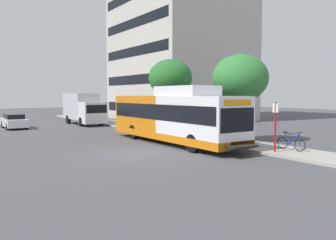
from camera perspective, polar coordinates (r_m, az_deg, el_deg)
The scene contains 11 objects.
ground_plane at distance 25.57m, azimuth -14.29°, elevation -2.91°, with size 120.00×120.00×0.00m, color #4C4C51.
sidewalk_curb at distance 26.99m, azimuth 1.33°, elevation -2.26°, with size 3.00×56.00×0.14m, color #A8A399.
transit_bus at distance 21.94m, azimuth 0.87°, elevation 0.53°, with size 2.58×12.25×3.65m.
bus_stop_sign_pole at distance 18.65m, azimuth 17.47°, elevation -0.49°, with size 0.10×0.36×2.60m.
bicycle_parked at distance 19.60m, azimuth 19.83°, elevation -3.53°, with size 0.52×1.76×1.02m.
street_tree_near_stop at distance 23.05m, azimuth 11.95°, elevation 6.83°, with size 3.65×3.65×5.63m.
street_tree_mid_block at distance 29.45m, azimuth 0.38°, elevation 7.02°, with size 3.73×3.73×6.01m.
parked_car_far_lane at distance 34.79m, azimuth -24.25°, elevation -0.19°, with size 1.80×4.50×1.33m.
box_truck_background at distance 37.01m, azimuth -13.92°, elevation 1.98°, with size 2.32×7.01×3.25m.
apartment_tower_backdrop at distance 44.72m, azimuth 1.81°, elevation 17.00°, with size 12.77×15.66×26.01m.
lattice_comm_tower at distance 56.55m, azimuth -9.53°, elevation 9.62°, with size 1.10×1.10×25.78m.
Camera 1 is at (-8.41, -15.94, 3.13)m, focal length 36.54 mm.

